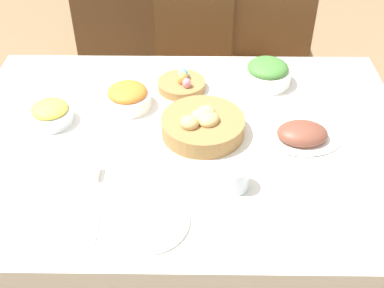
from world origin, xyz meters
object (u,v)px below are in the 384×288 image
knife (198,222)px  butter_dish (84,173)px  chair_far_right (272,62)px  egg_basket (182,83)px  chair_far_center (192,62)px  fork (98,221)px  spoon (209,222)px  drinking_cup (236,178)px  pineapple_bowl (51,113)px  ham_platter (302,135)px  dinner_plate (148,221)px  bread_basket (203,125)px  green_salad_bowl (267,73)px  carrot_bowl (128,97)px

knife → butter_dish: (-0.37, 0.19, 0.01)m
chair_far_right → egg_basket: size_ratio=4.78×
chair_far_center → egg_basket: bearing=-89.3°
fork → spoon: same height
fork → spoon: size_ratio=1.00×
drinking_cup → pineapple_bowl: bearing=153.1°
drinking_cup → ham_platter: bearing=44.0°
ham_platter → dinner_plate: bearing=-142.7°
bread_basket → egg_basket: size_ratio=1.55×
bread_basket → green_salad_bowl: 0.43m
chair_far_right → knife: chair_far_right is taller
pineapple_bowl → dinner_plate: 0.63m
bread_basket → ham_platter: size_ratio=1.08×
knife → carrot_bowl: bearing=114.3°
chair_far_right → spoon: (-0.36, -1.34, 0.23)m
chair_far_center → butter_dish: (-0.34, -1.14, 0.25)m
drinking_cup → green_salad_bowl: bearing=75.0°
dinner_plate → carrot_bowl: bearing=101.9°
carrot_bowl → chair_far_center: bearing=72.4°
egg_basket → spoon: bearing=-82.2°
egg_basket → fork: egg_basket is taller
egg_basket → green_salad_bowl: green_salad_bowl is taller
drinking_cup → egg_basket: bearing=108.0°
pineapple_bowl → green_salad_bowl: (0.82, 0.28, 0.01)m
fork → egg_basket: bearing=71.9°
egg_basket → green_salad_bowl: size_ratio=0.98×
carrot_bowl → butter_dish: carrot_bowl is taller
ham_platter → pineapple_bowl: (-0.91, 0.09, 0.02)m
ham_platter → fork: bearing=-149.4°
ham_platter → green_salad_bowl: green_salad_bowl is taller
pineapple_bowl → dinner_plate: pineapple_bowl is taller
green_salad_bowl → spoon: size_ratio=1.19×
chair_far_right → bread_basket: (-0.38, -0.91, 0.27)m
drinking_cup → butter_dish: bearing=174.7°
green_salad_bowl → dinner_plate: size_ratio=0.80×
chair_far_center → dinner_plate: bearing=-91.1°
chair_far_center → ham_platter: (0.40, -0.95, 0.26)m
chair_far_center → butter_dish: size_ratio=9.17×
ham_platter → fork: (-0.66, -0.39, -0.02)m
egg_basket → knife: 0.72m
dinner_plate → chair_far_right: bearing=67.9°
chair_far_right → green_salad_bowl: size_ratio=4.68×
bread_basket → knife: bread_basket is taller
ham_platter → bread_basket: bearing=174.5°
chair_far_center → ham_platter: size_ratio=3.34×
knife → spoon: 0.03m
carrot_bowl → drinking_cup: 0.59m
ham_platter → pineapple_bowl: bearing=174.1°
dinner_plate → ham_platter: bearing=37.3°
carrot_bowl → knife: 0.65m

